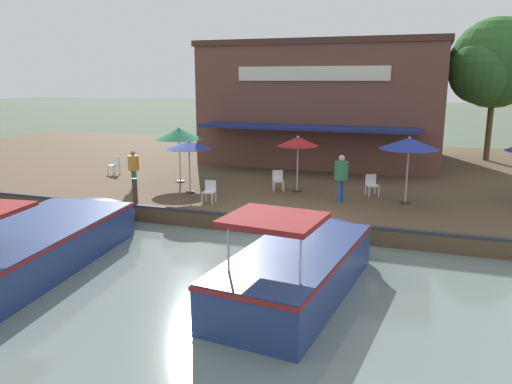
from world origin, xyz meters
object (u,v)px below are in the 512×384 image
object	(u,v)px
cafe_chair_mid_patio	(115,164)
person_at_quay_edge	(341,172)
patio_umbrella_far_corner	(298,142)
motorboat_mid_row	(304,262)
patio_umbrella_mid_patio_right	(409,144)
patio_umbrella_by_entrance	(189,145)
motorboat_second_along	(37,242)
person_near_entrance	(133,165)
waterfront_restaurant	(328,102)
cafe_chair_facing_river	(278,179)
tree_upstream_bank	(492,65)
cafe_chair_far_corner_seat	(209,190)
mooring_post	(135,192)
patio_umbrella_near_quay_edge	(179,134)
cafe_chair_beside_entrance	(372,184)

from	to	relation	value
cafe_chair_mid_patio	person_at_quay_edge	size ratio (longest dim) A/B	0.47
patio_umbrella_far_corner	motorboat_mid_row	distance (m)	8.81
patio_umbrella_mid_patio_right	patio_umbrella_by_entrance	world-z (taller)	patio_umbrella_mid_patio_right
person_at_quay_edge	motorboat_second_along	xyz separation A→B (m)	(7.95, -7.25, -1.05)
person_near_entrance	person_at_quay_edge	size ratio (longest dim) A/B	0.90
waterfront_restaurant	patio_umbrella_far_corner	xyz separation A→B (m)	(9.37, 0.64, -1.20)
waterfront_restaurant	cafe_chair_facing_river	bearing A→B (deg)	-1.09
waterfront_restaurant	patio_umbrella_mid_patio_right	xyz separation A→B (m)	(10.02, 5.04, -1.02)
tree_upstream_bank	cafe_chair_far_corner_seat	bearing A→B (deg)	-36.74
mooring_post	person_at_quay_edge	bearing A→B (deg)	112.79
patio_umbrella_mid_patio_right	motorboat_second_along	xyz separation A→B (m)	(8.52, -9.62, -2.18)
patio_umbrella_by_entrance	tree_upstream_bank	xyz separation A→B (m)	(-13.19, 12.25, 3.37)
person_at_quay_edge	motorboat_second_along	distance (m)	10.81
cafe_chair_mid_patio	person_near_entrance	xyz separation A→B (m)	(2.63, 2.78, 0.54)
cafe_chair_facing_river	cafe_chair_far_corner_seat	xyz separation A→B (m)	(2.92, -1.85, 0.00)
cafe_chair_facing_river	cafe_chair_far_corner_seat	size ratio (longest dim) A/B	1.00
cafe_chair_far_corner_seat	mooring_post	xyz separation A→B (m)	(1.26, -2.46, 0.04)
patio_umbrella_mid_patio_right	cafe_chair_facing_river	distance (m)	5.56
patio_umbrella_mid_patio_right	tree_upstream_bank	distance (m)	13.08
patio_umbrella_mid_patio_right	cafe_chair_mid_patio	bearing A→B (deg)	-96.68
cafe_chair_mid_patio	motorboat_mid_row	world-z (taller)	motorboat_mid_row
motorboat_mid_row	patio_umbrella_near_quay_edge	bearing A→B (deg)	-137.11
patio_umbrella_by_entrance	motorboat_second_along	xyz separation A→B (m)	(7.48, -1.11, -1.90)
patio_umbrella_far_corner	cafe_chair_beside_entrance	distance (m)	3.45
cafe_chair_mid_patio	mooring_post	bearing A→B (deg)	40.64
cafe_chair_mid_patio	person_at_quay_edge	xyz separation A→B (m)	(2.20, 11.62, 0.68)
cafe_chair_mid_patio	motorboat_mid_row	xyz separation A→B (m)	(9.25, 11.92, -0.36)
motorboat_second_along	tree_upstream_bank	world-z (taller)	tree_upstream_bank
cafe_chair_far_corner_seat	motorboat_second_along	bearing A→B (deg)	-22.38
patio_umbrella_far_corner	tree_upstream_bank	bearing A→B (deg)	144.77
patio_umbrella_mid_patio_right	mooring_post	distance (m)	10.32
mooring_post	patio_umbrella_by_entrance	bearing A→B (deg)	158.32
patio_umbrella_far_corner	mooring_post	world-z (taller)	patio_umbrella_far_corner
cafe_chair_far_corner_seat	mooring_post	world-z (taller)	mooring_post
patio_umbrella_far_corner	cafe_chair_mid_patio	xyz separation A→B (m)	(-0.99, -9.60, -1.62)
cafe_chair_mid_patio	tree_upstream_bank	xyz separation A→B (m)	(-10.52, 17.72, 4.89)
cafe_chair_mid_patio	motorboat_second_along	xyz separation A→B (m)	(10.16, 4.37, -0.38)
motorboat_second_along	motorboat_mid_row	size ratio (longest dim) A/B	1.38
patio_umbrella_mid_patio_right	person_at_quay_edge	bearing A→B (deg)	-76.57
patio_umbrella_near_quay_edge	tree_upstream_bank	world-z (taller)	tree_upstream_bank
waterfront_restaurant	person_near_entrance	size ratio (longest dim) A/B	7.94
patio_umbrella_by_entrance	patio_umbrella_mid_patio_right	bearing A→B (deg)	96.97
person_at_quay_edge	patio_umbrella_near_quay_edge	bearing A→B (deg)	-100.80
cafe_chair_mid_patio	patio_umbrella_by_entrance	bearing A→B (deg)	63.94
patio_umbrella_by_entrance	patio_umbrella_near_quay_edge	xyz separation A→B (m)	(-1.92, -1.45, 0.22)
motorboat_second_along	cafe_chair_beside_entrance	bearing A→B (deg)	138.88
person_near_entrance	motorboat_mid_row	world-z (taller)	motorboat_mid_row
person_at_quay_edge	patio_umbrella_mid_patio_right	bearing A→B (deg)	103.43
motorboat_second_along	mooring_post	bearing A→B (deg)	178.84
patio_umbrella_by_entrance	mooring_post	xyz separation A→B (m)	(2.53, -1.01, -1.48)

